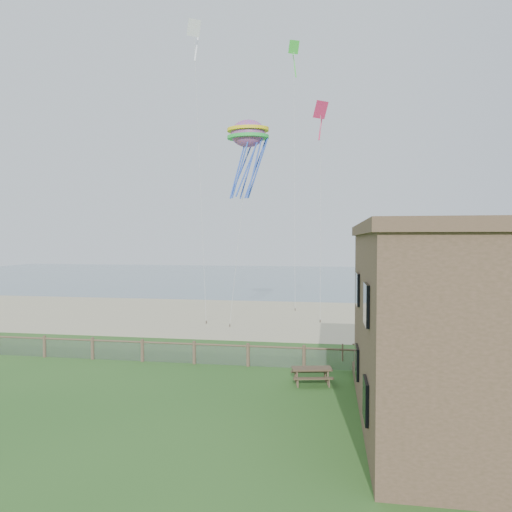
# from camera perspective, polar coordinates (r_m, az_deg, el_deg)

# --- Properties ---
(ground) EXTENTS (160.00, 160.00, 0.00)m
(ground) POSITION_cam_1_polar(r_m,az_deg,el_deg) (19.65, -4.26, -18.24)
(ground) COLOR #29561D
(ground) RESTS_ON ground
(sand_beach) EXTENTS (72.00, 20.00, 0.02)m
(sand_beach) POSITION_cam_1_polar(r_m,az_deg,el_deg) (40.73, 3.02, -7.60)
(sand_beach) COLOR #C1B78B
(sand_beach) RESTS_ON ground
(ocean) EXTENTS (160.00, 68.00, 0.02)m
(ocean) POSITION_cam_1_polar(r_m,az_deg,el_deg) (84.31, 6.23, -2.63)
(ocean) COLOR slate
(ocean) RESTS_ON ground
(chainlink_fence) EXTENTS (36.20, 0.20, 1.25)m
(chainlink_fence) POSITION_cam_1_polar(r_m,az_deg,el_deg) (25.10, -1.00, -12.41)
(chainlink_fence) COLOR brown
(chainlink_fence) RESTS_ON ground
(picnic_table) EXTENTS (2.09, 1.73, 0.79)m
(picnic_table) POSITION_cam_1_polar(r_m,az_deg,el_deg) (22.44, 6.98, -14.60)
(picnic_table) COLOR brown
(picnic_table) RESTS_ON ground
(octopus_kite) EXTENTS (3.07, 2.25, 6.09)m
(octopus_kite) POSITION_cam_1_polar(r_m,az_deg,el_deg) (32.73, -1.01, 12.39)
(octopus_kite) COLOR orange
(kite_white) EXTENTS (1.91, 2.07, 2.68)m
(kite_white) POSITION_cam_1_polar(r_m,az_deg,el_deg) (36.09, -7.76, 25.33)
(kite_white) COLOR white
(kite_red) EXTENTS (1.96, 2.03, 2.39)m
(kite_red) POSITION_cam_1_polar(r_m,az_deg,el_deg) (34.87, 8.09, 16.80)
(kite_red) COLOR #D92656
(kite_green) EXTENTS (1.68, 2.02, 2.66)m
(kite_green) POSITION_cam_1_polar(r_m,az_deg,el_deg) (42.74, 4.75, 23.64)
(kite_green) COLOR green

